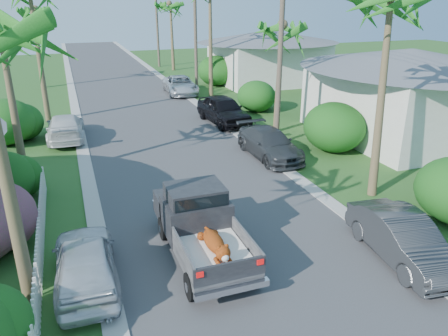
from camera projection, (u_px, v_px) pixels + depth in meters
name	position (u px, v px, depth m)	size (l,w,h in m)	color
ground	(307.00, 329.00, 10.38)	(120.00, 120.00, 0.00)	#2B5720
road	(136.00, 104.00, 32.27)	(8.00, 100.00, 0.02)	#38383A
curb_left	(75.00, 108.00, 30.90)	(0.60, 100.00, 0.06)	#A5A39E
curb_right	(192.00, 99.00, 33.62)	(0.60, 100.00, 0.06)	#A5A39E
pickup_truck	(199.00, 221.00, 13.28)	(1.98, 5.12, 2.06)	black
parked_car_rn	(403.00, 239.00, 12.91)	(1.47, 4.23, 1.39)	#2D2F32
parked_car_rm	(269.00, 144.00, 21.34)	(1.90, 4.67, 1.35)	#333638
parked_car_rf	(223.00, 110.00, 27.09)	(1.99, 4.94, 1.68)	black
parked_car_rd	(180.00, 85.00, 35.43)	(2.33, 5.05, 1.40)	silver
parked_car_ln	(85.00, 262.00, 11.77)	(1.65, 4.11, 1.40)	silver
parked_car_lf	(66.00, 127.00, 23.99)	(1.94, 4.78, 1.39)	silver
palm_l_b	(0.00, 32.00, 16.49)	(4.40, 4.40, 7.40)	olive
palm_l_d	(33.00, 9.00, 35.74)	(4.40, 4.40, 7.70)	olive
palm_r_b	(281.00, 26.00, 23.44)	(4.40, 4.40, 7.20)	olive
palm_r_d	(171.00, 4.00, 45.01)	(4.40, 4.40, 8.00)	olive
shrub_l_c	(2.00, 178.00, 16.43)	(2.40, 2.64, 2.00)	#1C4F16
shrub_l_d	(5.00, 122.00, 23.17)	(3.20, 3.52, 2.40)	#1C4F16
shrub_r_b	(334.00, 127.00, 22.03)	(3.00, 3.30, 2.50)	#1C4F16
shrub_r_c	(256.00, 96.00, 29.89)	(2.60, 2.86, 2.10)	#1C4F16
shrub_r_d	(216.00, 71.00, 38.71)	(3.20, 3.52, 2.60)	#1C4F16
picket_fence	(40.00, 242.00, 13.12)	(0.10, 11.00, 1.00)	white
house_right_near	(406.00, 97.00, 24.20)	(8.00, 9.00, 4.80)	silver
house_right_far	(267.00, 59.00, 39.99)	(9.00, 8.00, 4.60)	silver
utility_pole_b	(280.00, 56.00, 21.86)	(1.60, 0.26, 9.00)	brown
utility_pole_c	(196.00, 34.00, 35.00)	(1.60, 0.26, 9.00)	brown
utility_pole_d	(157.00, 24.00, 48.13)	(1.60, 0.26, 9.00)	brown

